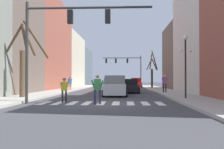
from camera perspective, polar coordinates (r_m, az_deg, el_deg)
name	(u,v)px	position (r m, az deg, el deg)	size (l,w,h in m)	color
ground_plane	(100,104)	(15.68, -2.53, -6.48)	(240.00, 240.00, 0.00)	#424247
sidewalk_right	(208,103)	(16.36, 20.09, -5.92)	(2.95, 90.00, 0.15)	#ADA89E
building_row_left	(50,56)	(44.45, -13.30, 3.98)	(6.00, 66.38, 12.89)	gray
building_row_right	(221,34)	(27.51, 22.71, 8.10)	(6.00, 34.24, 12.99)	#934C3D
crosswalk_stripes	(101,103)	(16.35, -2.32, -6.24)	(7.65, 2.60, 0.01)	white
traffic_signal_near	(64,28)	(16.48, -10.45, 9.82)	(7.75, 0.28, 6.25)	#2D2D2D
traffic_signal_far	(126,64)	(48.97, 3.09, 2.36)	(7.27, 0.28, 5.90)	#2D2D2D
street_lamp_right_corner	(185,54)	(19.46, 15.69, 4.41)	(0.95, 0.36, 4.49)	black
car_parked_left_mid	(115,87)	(23.08, 0.72, -2.66)	(2.10, 4.30, 1.82)	silver
car_parked_right_mid	(129,86)	(28.62, 3.81, -2.58)	(2.11, 4.33, 1.53)	black
car_parked_left_far	(110,83)	(45.15, -0.53, -1.88)	(2.06, 4.80, 1.81)	#236B38
car_driving_toward_lane	(136,83)	(48.86, 5.21, -1.85)	(2.15, 4.88, 1.75)	red
pedestrian_crossing_street	(70,82)	(33.40, -9.14, -1.64)	(0.50, 0.62, 1.67)	#7A705B
pedestrian_on_right_sidewalk	(97,87)	(15.61, -3.21, -2.63)	(0.76, 0.24, 1.78)	#282D47
pedestrian_waiting_at_curb	(64,88)	(17.10, -10.36, -2.87)	(0.51, 0.56, 1.58)	black
pedestrian_on_left_sidewalk	(165,82)	(27.25, 11.39, -1.59)	(0.72, 0.47, 1.81)	black
street_tree_left_far	(24,59)	(21.13, -18.55, 3.16)	(2.95, 2.07, 5.87)	brown
street_tree_right_mid	(152,71)	(45.05, 8.79, 0.78)	(1.95, 2.39, 6.27)	#473828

